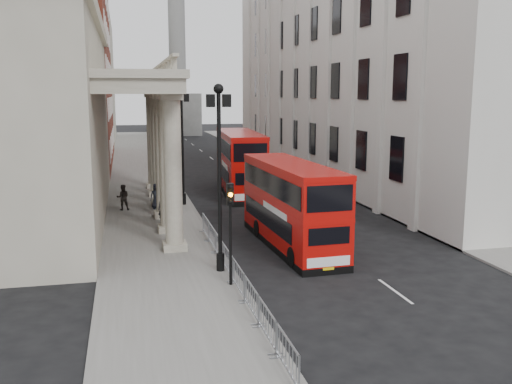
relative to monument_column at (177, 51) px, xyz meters
name	(u,v)px	position (x,y,z in m)	size (l,w,h in m)	color
ground	(253,303)	(-6.00, -92.00, -15.98)	(260.00, 260.00, 0.00)	black
sidewalk_west	(145,185)	(-9.00, -62.00, -15.92)	(6.00, 140.00, 0.12)	slate
sidewalk_east	(322,179)	(7.50, -62.00, -15.92)	(3.00, 140.00, 0.12)	slate
kerb	(178,184)	(-6.05, -62.00, -15.91)	(0.20, 140.00, 0.14)	slate
portico_building	(28,126)	(-16.50, -74.00, -9.98)	(9.00, 28.00, 12.00)	gray
brick_building	(67,66)	(-16.50, -44.00, -4.98)	(9.00, 32.00, 22.00)	maroon
west_building_far	(85,81)	(-16.50, -12.00, -5.98)	(9.00, 30.00, 20.00)	gray
east_building	(342,46)	(10.00, -60.00, -3.48)	(8.00, 55.00, 25.00)	beige
monument_column	(177,51)	(0.00, 0.00, 0.00)	(8.00, 8.00, 54.20)	#60605E
lamp_post_south	(219,165)	(-6.60, -88.00, -11.07)	(1.05, 0.44, 8.32)	black
lamp_post_mid	(182,138)	(-6.60, -72.00, -11.07)	(1.05, 0.44, 8.32)	black
lamp_post_north	(166,126)	(-6.60, -56.00, -11.07)	(1.05, 0.44, 8.32)	black
traffic_light	(230,215)	(-6.50, -90.02, -12.88)	(0.28, 0.33, 4.30)	black
crowd_barriers	(233,270)	(-6.35, -89.78, -15.31)	(0.50, 18.75, 1.10)	gray
bus_near	(291,203)	(-2.19, -84.31, -13.65)	(2.93, 10.42, 4.46)	#BA0C08
bus_far	(240,162)	(-1.55, -67.68, -13.39)	(3.59, 11.67, 4.97)	#B00B08
pedestrian_a	(163,210)	(-8.44, -77.91, -14.98)	(0.64, 0.42, 1.77)	black
pedestrian_b	(123,197)	(-10.85, -73.10, -14.98)	(0.86, 0.67, 1.77)	black
pedestrian_c	(156,196)	(-8.60, -73.17, -14.98)	(0.87, 0.56, 1.77)	black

